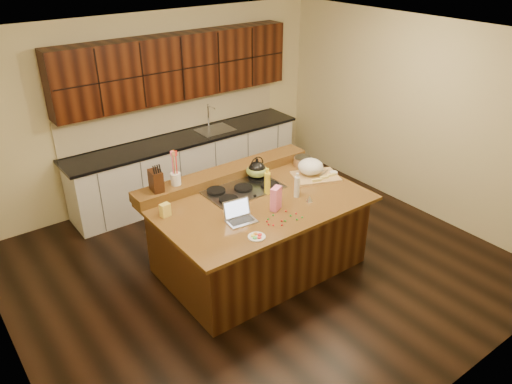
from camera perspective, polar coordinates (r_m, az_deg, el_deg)
room at (r=5.51m, az=0.31°, el=3.03°), size 5.52×5.02×2.72m
island at (r=5.94m, az=0.29°, el=-4.77°), size 2.40×1.60×0.92m
back_ledge at (r=6.19m, az=-3.61°, el=2.07°), size 2.40×0.30×0.12m
cooktop at (r=5.91m, az=-1.45°, el=0.35°), size 0.92×0.52×0.05m
back_counter at (r=7.54m, az=-8.17°, el=6.68°), size 3.70×0.66×2.40m
kettle at (r=6.11m, az=0.11°, el=2.63°), size 0.25×0.25×0.19m
green_bowl at (r=6.12m, az=0.11°, el=2.43°), size 0.28×0.28×0.15m
laptop at (r=5.29m, az=-1.94°, el=-2.66°), size 0.33×0.28×0.21m
oil_bottle at (r=5.78m, az=1.30°, el=1.01°), size 0.08×0.08×0.27m
vinegar_bottle at (r=5.74m, az=4.69°, el=0.58°), size 0.07×0.07×0.25m
wooden_tray at (r=6.26m, az=6.40°, el=2.65°), size 0.66×0.58×0.22m
ramekin_a at (r=6.35m, az=8.86°, el=2.11°), size 0.11×0.11×0.04m
ramekin_b at (r=6.56m, az=6.88°, el=3.09°), size 0.11×0.11×0.04m
ramekin_c at (r=6.41m, az=7.31°, el=2.46°), size 0.13×0.13×0.04m
strainer_bowl at (r=6.59m, az=5.35°, el=3.51°), size 0.26×0.26×0.09m
kitchen_timer at (r=5.69m, az=6.12°, el=-0.73°), size 0.10×0.10×0.07m
pink_bag at (r=5.46m, az=2.30°, el=-0.75°), size 0.16×0.13×0.27m
candy_plate at (r=5.02m, az=0.08°, el=-5.14°), size 0.18×0.18×0.01m
package_box at (r=5.44m, az=-10.34°, el=-2.04°), size 0.11×0.09×0.15m
utensil_crock at (r=5.83m, az=-9.15°, el=1.49°), size 0.12×0.12×0.14m
knife_block at (r=5.71m, az=-11.37°, el=1.28°), size 0.14×0.21×0.24m
gumdrop_0 at (r=5.47m, az=3.43°, el=-2.19°), size 0.02×0.02×0.02m
gumdrop_1 at (r=5.39m, az=3.98°, el=-2.71°), size 0.02×0.02×0.02m
gumdrop_2 at (r=5.43m, az=4.61°, el=-2.46°), size 0.02×0.02×0.02m
gumdrop_3 at (r=5.31m, az=1.39°, el=-3.11°), size 0.02×0.02×0.02m
gumdrop_4 at (r=5.21m, az=2.00°, el=-3.79°), size 0.02×0.02×0.02m
gumdrop_5 at (r=5.29m, az=3.35°, el=-3.31°), size 0.02×0.02×0.02m
gumdrop_6 at (r=5.27m, az=1.27°, el=-3.38°), size 0.02×0.02×0.02m
gumdrop_7 at (r=5.39m, az=1.98°, el=-2.65°), size 0.02×0.02×0.02m
gumdrop_8 at (r=5.21m, az=2.98°, el=-3.80°), size 0.02×0.02×0.02m
gumdrop_9 at (r=5.37m, az=5.30°, el=-2.89°), size 0.02×0.02×0.02m
gumdrop_10 at (r=5.22m, az=1.45°, el=-3.73°), size 0.02×0.02×0.02m
gumdrop_11 at (r=5.32m, az=4.70°, el=-3.15°), size 0.02×0.02×0.02m
gumdrop_12 at (r=5.29m, az=2.95°, el=-3.30°), size 0.02×0.02×0.02m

